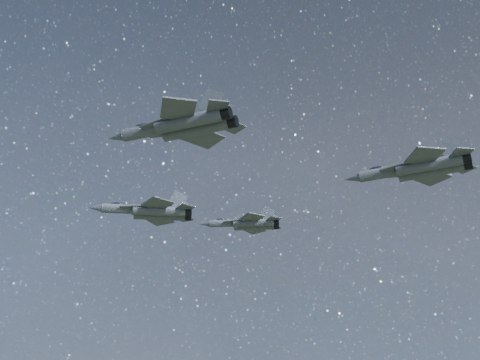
% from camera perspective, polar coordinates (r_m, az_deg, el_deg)
% --- Properties ---
extents(jet_lead, '(17.95, 11.77, 4.62)m').
position_cam_1_polar(jet_lead, '(96.51, -9.03, -3.15)').
color(jet_lead, '#363D43').
extents(jet_left, '(15.66, 10.67, 3.93)m').
position_cam_1_polar(jet_left, '(103.92, 0.74, -4.45)').
color(jet_left, '#363D43').
extents(jet_right, '(19.31, 13.70, 4.91)m').
position_cam_1_polar(jet_right, '(74.19, -5.93, 5.54)').
color(jet_right, '#363D43').
extents(jet_slot, '(18.68, 13.11, 4.71)m').
position_cam_1_polar(jet_slot, '(83.41, 17.70, 1.17)').
color(jet_slot, '#363D43').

